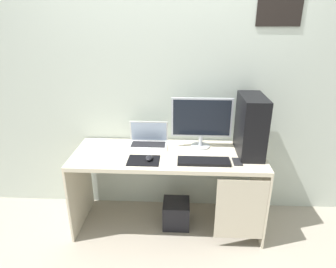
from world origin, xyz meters
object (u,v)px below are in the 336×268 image
at_px(mouse_left, 149,158).
at_px(laptop, 148,141).
at_px(monitor, 202,121).
at_px(subwoofer, 176,213).
at_px(cell_phone, 237,162).
at_px(keyboard, 204,161).
at_px(pc_tower, 251,126).

bearing_deg(mouse_left, laptop, 97.36).
relative_size(monitor, subwoofer, 2.17).
height_order(cell_phone, subwoofer, cell_phone).
xyz_separation_m(monitor, keyboard, (0.01, -0.31, -0.24)).
bearing_deg(laptop, mouse_left, -82.64).
bearing_deg(keyboard, cell_phone, 4.30).
bearing_deg(subwoofer, laptop, 144.63).
bearing_deg(cell_phone, subwoofer, 166.27).
bearing_deg(mouse_left, monitor, 33.57).
relative_size(pc_tower, cell_phone, 3.86).
distance_m(monitor, subwoofer, 0.90).
bearing_deg(laptop, subwoofer, -35.37).
height_order(pc_tower, subwoofer, pc_tower).
bearing_deg(monitor, keyboard, -88.11).
xyz_separation_m(laptop, subwoofer, (0.26, -0.19, -0.65)).
bearing_deg(cell_phone, laptop, 157.82).
height_order(mouse_left, cell_phone, mouse_left).
bearing_deg(monitor, cell_phone, -45.52).
relative_size(laptop, keyboard, 0.83).
xyz_separation_m(keyboard, subwoofer, (-0.22, 0.14, -0.62)).
bearing_deg(pc_tower, mouse_left, -167.69).
distance_m(monitor, mouse_left, 0.57).
height_order(keyboard, subwoofer, keyboard).
bearing_deg(laptop, monitor, -2.50).
relative_size(monitor, keyboard, 1.25).
height_order(mouse_left, subwoofer, mouse_left).
distance_m(mouse_left, subwoofer, 0.68).
bearing_deg(subwoofer, keyboard, -32.70).
distance_m(keyboard, mouse_left, 0.44).
distance_m(monitor, laptop, 0.52).
xyz_separation_m(pc_tower, subwoofer, (-0.61, -0.06, -0.85)).
height_order(pc_tower, keyboard, pc_tower).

